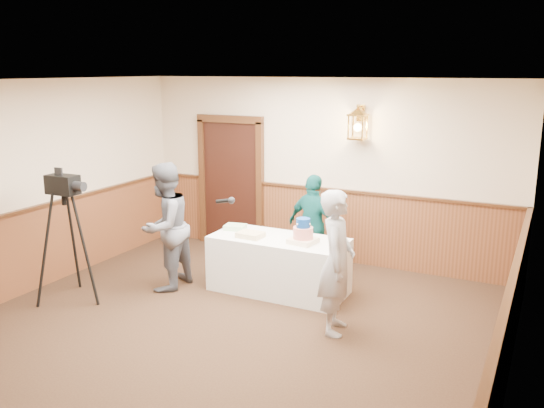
% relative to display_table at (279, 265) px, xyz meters
% --- Properties ---
extents(ground, '(7.00, 7.00, 0.00)m').
position_rel_display_table_xyz_m(ground, '(-0.03, -1.90, -0.38)').
color(ground, black).
rests_on(ground, ground).
extents(room_shell, '(6.02, 7.02, 2.81)m').
position_rel_display_table_xyz_m(room_shell, '(-0.08, -1.45, 1.15)').
color(room_shell, beige).
rests_on(room_shell, ground).
extents(display_table, '(1.80, 0.80, 0.75)m').
position_rel_display_table_xyz_m(display_table, '(0.00, 0.00, 0.00)').
color(display_table, silver).
rests_on(display_table, ground).
extents(tiered_cake, '(0.36, 0.36, 0.33)m').
position_rel_display_table_xyz_m(tiered_cake, '(0.38, -0.08, 0.50)').
color(tiered_cake, beige).
rests_on(tiered_cake, display_table).
extents(sheet_cake_yellow, '(0.34, 0.27, 0.07)m').
position_rel_display_table_xyz_m(sheet_cake_yellow, '(-0.35, -0.15, 0.41)').
color(sheet_cake_yellow, '#D9BB82').
rests_on(sheet_cake_yellow, display_table).
extents(sheet_cake_green, '(0.31, 0.27, 0.06)m').
position_rel_display_table_xyz_m(sheet_cake_green, '(-0.72, 0.10, 0.41)').
color(sheet_cake_green, '#A3CD91').
rests_on(sheet_cake_green, display_table).
extents(interviewer, '(1.49, 0.84, 1.73)m').
position_rel_display_table_xyz_m(interviewer, '(-1.42, -0.56, 0.49)').
color(interviewer, '#595B64').
rests_on(interviewer, ground).
extents(baker, '(0.52, 0.68, 1.65)m').
position_rel_display_table_xyz_m(baker, '(1.10, -0.79, 0.45)').
color(baker, '#9B9BA0').
rests_on(baker, ground).
extents(assistant_p, '(0.93, 0.59, 1.48)m').
position_rel_display_table_xyz_m(assistant_p, '(0.16, 0.80, 0.36)').
color(assistant_p, '#105554').
rests_on(assistant_p, ground).
extents(tv_camera_rig, '(0.64, 0.60, 1.64)m').
position_rel_display_table_xyz_m(tv_camera_rig, '(-2.28, -1.45, 0.36)').
color(tv_camera_rig, black).
rests_on(tv_camera_rig, ground).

